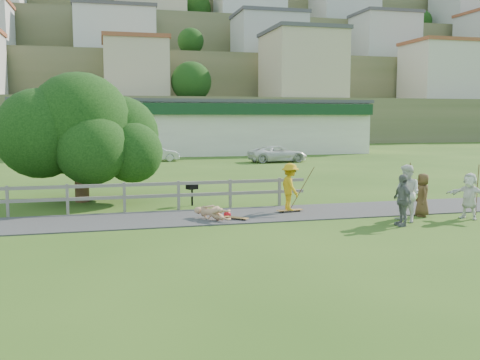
% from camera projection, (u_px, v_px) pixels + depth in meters
% --- Properties ---
extents(ground, '(260.00, 260.00, 0.00)m').
position_uv_depth(ground, '(253.00, 224.00, 17.50)').
color(ground, '#2C5017').
rests_on(ground, ground).
extents(path, '(34.00, 3.00, 0.04)m').
position_uv_depth(path, '(242.00, 215.00, 18.94)').
color(path, '#323234').
rests_on(path, ground).
extents(fence, '(15.05, 0.10, 1.10)m').
position_uv_depth(fence, '(107.00, 193.00, 19.46)').
color(fence, slate).
rests_on(fence, ground).
extents(strip_mall, '(32.50, 10.75, 5.10)m').
position_uv_depth(strip_mall, '(196.00, 127.00, 51.81)').
color(strip_mall, beige).
rests_on(strip_mall, ground).
extents(hillside, '(220.00, 67.00, 47.50)m').
position_uv_depth(hillside, '(126.00, 61.00, 103.70)').
color(hillside, '#505833').
rests_on(hillside, ground).
extents(skater_rider, '(0.70, 1.15, 1.72)m').
position_uv_depth(skater_rider, '(290.00, 189.00, 19.41)').
color(skater_rider, gold).
rests_on(skater_rider, ground).
extents(skater_fallen, '(1.47, 1.15, 0.55)m').
position_uv_depth(skater_fallen, '(212.00, 213.00, 17.96)').
color(skater_fallen, tan).
rests_on(skater_fallen, ground).
extents(spectator_a, '(0.94, 1.09, 1.91)m').
position_uv_depth(spectator_a, '(407.00, 194.00, 17.70)').
color(spectator_a, silver).
rests_on(spectator_a, ground).
extents(spectator_b, '(0.44, 0.99, 1.67)m').
position_uv_depth(spectator_b, '(402.00, 200.00, 17.09)').
color(spectator_b, slate).
rests_on(spectator_b, ground).
extents(spectator_c, '(0.68, 0.85, 1.52)m').
position_uv_depth(spectator_c, '(423.00, 195.00, 18.72)').
color(spectator_c, '#523A20').
rests_on(spectator_c, ground).
extents(spectator_d, '(1.19, 1.50, 1.59)m').
position_uv_depth(spectator_d, '(469.00, 196.00, 18.26)').
color(spectator_d, silver).
rests_on(spectator_d, ground).
extents(car_silver, '(3.84, 1.49, 1.25)m').
position_uv_depth(car_silver, '(156.00, 153.00, 42.43)').
color(car_silver, '#B9BBC2').
rests_on(car_silver, ground).
extents(car_white, '(4.71, 2.38, 1.28)m').
position_uv_depth(car_white, '(278.00, 154.00, 41.61)').
color(car_white, white).
rests_on(car_white, ground).
extents(tree, '(6.78, 6.78, 4.68)m').
position_uv_depth(tree, '(80.00, 145.00, 21.80)').
color(tree, black).
rests_on(tree, ground).
extents(bbq, '(0.49, 0.45, 0.87)m').
position_uv_depth(bbq, '(192.00, 195.00, 21.05)').
color(bbq, black).
rests_on(bbq, ground).
extents(longboard_rider, '(0.98, 0.31, 0.11)m').
position_uv_depth(longboard_rider, '(290.00, 211.00, 19.50)').
color(longboard_rider, olive).
rests_on(longboard_rider, ground).
extents(longboard_fallen, '(0.79, 0.77, 0.10)m').
position_uv_depth(longboard_fallen, '(236.00, 219.00, 18.09)').
color(longboard_fallen, olive).
rests_on(longboard_fallen, ground).
extents(helmet, '(0.25, 0.25, 0.25)m').
position_uv_depth(helmet, '(227.00, 215.00, 18.46)').
color(helmet, '#B20F17').
rests_on(helmet, ground).
extents(pole_rider, '(0.03, 0.03, 1.89)m').
position_uv_depth(pole_rider, '(302.00, 185.00, 19.93)').
color(pole_rider, brown).
rests_on(pole_rider, ground).
extents(pole_spec_left, '(0.03, 0.03, 1.96)m').
position_uv_depth(pole_spec_left, '(410.00, 191.00, 18.16)').
color(pole_spec_left, brown).
rests_on(pole_spec_left, ground).
extents(pole_spec_right, '(0.03, 0.03, 1.83)m').
position_uv_depth(pole_spec_right, '(477.00, 191.00, 18.74)').
color(pole_spec_right, brown).
rests_on(pole_spec_right, ground).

